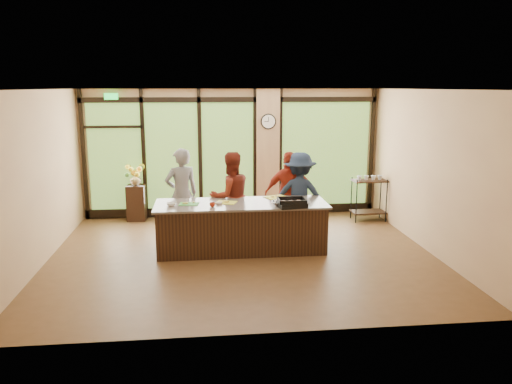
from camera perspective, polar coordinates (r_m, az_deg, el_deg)
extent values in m
plane|color=#51351C|center=(9.28, -1.53, -7.22)|extent=(7.00, 7.00, 0.00)
plane|color=white|center=(8.76, -1.64, 11.65)|extent=(7.00, 7.00, 0.00)
plane|color=tan|center=(11.86, -2.77, 4.45)|extent=(7.00, 0.00, 7.00)
plane|color=tan|center=(9.30, -23.62, 1.37)|extent=(0.00, 6.00, 6.00)
plane|color=tan|center=(9.82, 19.25, 2.22)|extent=(0.00, 6.00, 6.00)
cube|color=tan|center=(11.88, 1.36, 4.48)|extent=(0.55, 0.12, 3.00)
cube|color=black|center=(11.71, -2.82, 10.49)|extent=(6.90, 0.08, 0.12)
cube|color=black|center=(12.07, -2.69, -2.09)|extent=(6.90, 0.08, 0.20)
cube|color=#19D83F|center=(11.81, -16.23, 10.44)|extent=(0.30, 0.04, 0.14)
cube|color=#376222|center=(11.98, -15.79, 3.85)|extent=(1.20, 0.02, 2.50)
cube|color=#376222|center=(11.83, -9.56, 4.04)|extent=(1.20, 0.02, 2.50)
cube|color=#376222|center=(11.83, -3.24, 4.18)|extent=(1.20, 0.02, 2.50)
cube|color=#376222|center=(12.18, 7.90, 4.31)|extent=(2.10, 0.02, 2.50)
cube|color=black|center=(12.09, -19.10, 3.95)|extent=(0.08, 0.08, 3.00)
cube|color=black|center=(11.86, -12.71, 4.18)|extent=(0.08, 0.08, 3.00)
cube|color=black|center=(11.79, -6.41, 4.35)|extent=(0.08, 0.08, 3.00)
cube|color=black|center=(11.85, -0.09, 4.46)|extent=(0.08, 0.08, 3.00)
cube|color=black|center=(11.93, 2.78, 4.50)|extent=(0.08, 0.08, 3.00)
cube|color=black|center=(12.48, 13.07, 4.53)|extent=(0.08, 0.08, 3.00)
cube|color=black|center=(9.43, -1.69, -4.10)|extent=(3.10, 1.00, 0.88)
cube|color=#6F645C|center=(9.31, -1.71, -1.38)|extent=(3.20, 1.10, 0.04)
cylinder|color=black|center=(11.73, 1.42, 8.06)|extent=(0.36, 0.04, 0.36)
cylinder|color=white|center=(11.72, 1.43, 8.06)|extent=(0.31, 0.01, 0.31)
cube|color=black|center=(11.71, 1.44, 8.30)|extent=(0.01, 0.00, 0.11)
cube|color=black|center=(11.71, 1.19, 8.06)|extent=(0.09, 0.00, 0.01)
imported|color=slate|center=(10.13, -8.50, -0.24)|extent=(0.78, 0.64, 1.86)
imported|color=maroon|center=(9.96, -2.91, -0.52)|extent=(1.04, 0.92, 1.79)
imported|color=maroon|center=(10.23, 3.87, -0.28)|extent=(1.10, 0.63, 1.76)
imported|color=#1C283E|center=(10.17, 5.00, -0.39)|extent=(1.27, 0.94, 1.76)
cube|color=black|center=(9.01, 4.10, -1.44)|extent=(0.54, 0.45, 0.09)
imported|color=silver|center=(9.13, 2.74, -1.29)|extent=(0.35, 0.35, 0.07)
cube|color=green|center=(9.28, -7.67, -1.37)|extent=(0.39, 0.31, 0.01)
cube|color=gold|center=(9.33, -3.45, -1.20)|extent=(0.44, 0.39, 0.01)
cube|color=gold|center=(9.77, 2.29, -0.59)|extent=(0.50, 0.45, 0.01)
imported|color=white|center=(9.21, -9.65, -1.40)|extent=(0.19, 0.19, 0.05)
imported|color=white|center=(9.21, -4.25, -1.30)|extent=(0.14, 0.14, 0.04)
imported|color=white|center=(9.48, 2.73, -0.92)|extent=(0.17, 0.17, 0.03)
imported|color=#A12310|center=(9.02, -5.02, -1.46)|extent=(0.12, 0.12, 0.08)
cube|color=black|center=(11.88, -13.48, -1.18)|extent=(0.44, 0.44, 0.83)
imported|color=olive|center=(11.77, -13.61, 1.44)|extent=(0.31, 0.31, 0.28)
cube|color=black|center=(11.87, 12.68, -2.23)|extent=(0.79, 0.47, 0.03)
cube|color=black|center=(11.71, 12.85, 1.27)|extent=(0.79, 0.47, 0.03)
cylinder|color=black|center=(11.51, 11.41, -1.09)|extent=(0.03, 0.03, 0.99)
cylinder|color=black|center=(11.74, 14.69, -0.99)|extent=(0.03, 0.03, 0.99)
cylinder|color=black|center=(11.88, 10.84, -0.66)|extent=(0.03, 0.03, 0.99)
cylinder|color=black|center=(12.10, 14.03, -0.58)|extent=(0.03, 0.03, 0.99)
imported|color=silver|center=(11.62, 11.73, 1.58)|extent=(0.11, 0.11, 0.10)
imported|color=silver|center=(11.68, 12.51, 1.59)|extent=(0.11, 0.11, 0.10)
imported|color=silver|center=(11.73, 13.27, 1.60)|extent=(0.11, 0.11, 0.10)
imported|color=silver|center=(11.78, 13.98, 1.61)|extent=(0.11, 0.11, 0.10)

